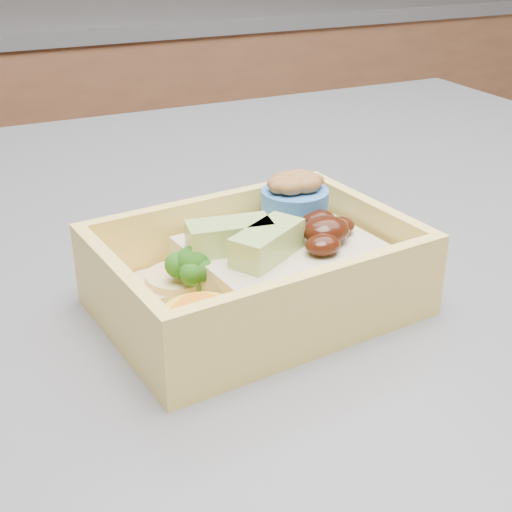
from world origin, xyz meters
name	(u,v)px	position (x,y,z in m)	size (l,w,h in m)	color
bento_box	(263,269)	(0.14, -0.13, 0.94)	(0.18, 0.14, 0.06)	#FFDB69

